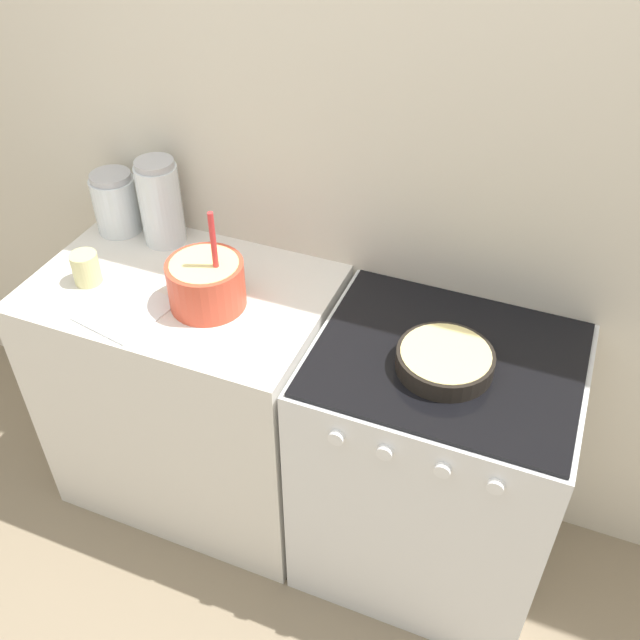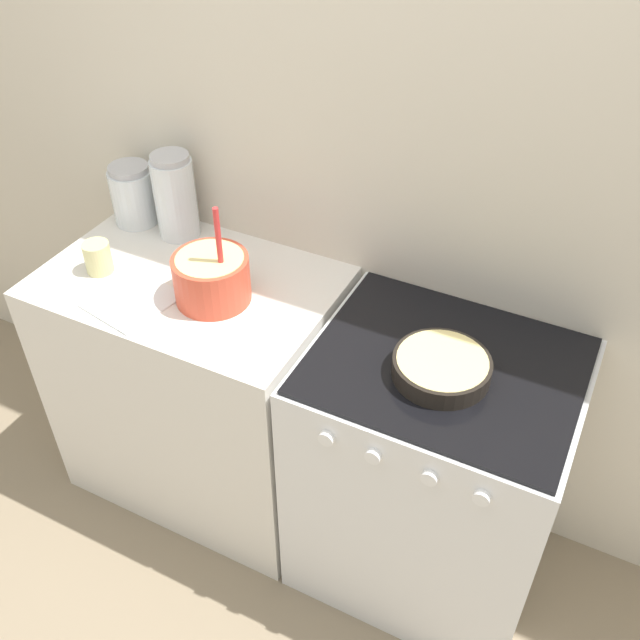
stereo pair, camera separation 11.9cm
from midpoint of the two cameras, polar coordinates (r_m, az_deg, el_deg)
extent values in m
plane|color=gray|center=(2.47, -1.91, -20.21)|extent=(12.00, 12.00, 0.00)
cube|color=beige|center=(2.03, 5.70, 11.89)|extent=(4.75, 0.05, 2.40)
cube|color=silver|center=(2.43, -8.01, -5.26)|extent=(0.88, 0.59, 0.88)
cube|color=silver|center=(2.20, 10.33, -12.04)|extent=(0.71, 0.59, 0.87)
cube|color=black|center=(1.88, 11.87, -3.64)|extent=(0.68, 0.56, 0.01)
cylinder|color=white|center=(1.77, 2.48, -9.50)|extent=(0.04, 0.02, 0.04)
cylinder|color=white|center=(1.74, 6.27, -10.85)|extent=(0.04, 0.02, 0.04)
cylinder|color=white|center=(1.72, 10.77, -12.37)|extent=(0.04, 0.02, 0.04)
cylinder|color=white|center=(1.71, 14.82, -13.66)|extent=(0.04, 0.02, 0.04)
cylinder|color=#D84C33|center=(2.02, -6.99, 3.25)|extent=(0.22, 0.22, 0.14)
cylinder|color=#EFDB8C|center=(2.00, -7.06, 4.02)|extent=(0.19, 0.19, 0.08)
cylinder|color=red|center=(1.95, -6.26, 5.21)|extent=(0.02, 0.02, 0.29)
cylinder|color=black|center=(1.82, 11.55, -3.81)|extent=(0.25, 0.25, 0.05)
cylinder|color=#EFDB8C|center=(1.82, 11.57, -3.67)|extent=(0.23, 0.23, 0.04)
cylinder|color=silver|center=(2.41, -13.32, 9.54)|extent=(0.14, 0.14, 0.18)
cylinder|color=red|center=(2.42, -13.19, 8.80)|extent=(0.12, 0.12, 0.11)
cylinder|color=#B2B2B7|center=(2.36, -13.68, 11.64)|extent=(0.13, 0.13, 0.02)
cylinder|color=silver|center=(2.29, -10.02, 9.52)|extent=(0.13, 0.13, 0.26)
cylinder|color=tan|center=(2.32, -9.87, 8.42)|extent=(0.12, 0.12, 0.15)
cylinder|color=#B2B2B7|center=(2.23, -10.42, 12.61)|extent=(0.12, 0.12, 0.02)
cylinder|color=beige|center=(2.21, -15.88, 4.80)|extent=(0.08, 0.08, 0.10)
cube|color=white|center=(2.09, -13.20, 1.48)|extent=(0.25, 0.26, 0.01)
camera|label=1|loc=(0.06, -88.19, 1.49)|focal=40.00mm
camera|label=2|loc=(0.06, 91.81, -1.49)|focal=40.00mm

